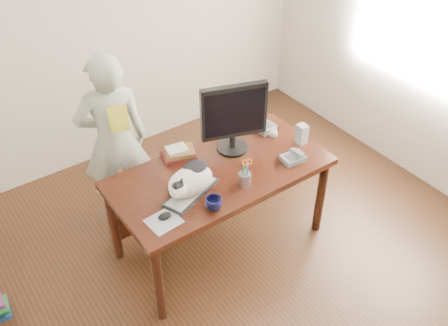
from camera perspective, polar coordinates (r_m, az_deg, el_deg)
room at (r=2.88m, az=6.36°, el=2.29°), size 4.50×4.50×4.50m
desk at (r=3.76m, az=-1.14°, el=-1.98°), size 1.60×0.80×0.75m
keyboard at (r=3.42m, az=-3.78°, el=-3.38°), size 0.47×0.31×0.03m
cat at (r=3.34m, az=-3.97°, el=-2.08°), size 0.41×0.31×0.24m
monitor at (r=3.63m, az=1.13°, el=5.47°), size 0.49×0.31×0.56m
pen_cup at (r=3.46m, az=2.40°, el=-1.68°), size 0.11×0.11×0.22m
mousepad at (r=3.25m, az=-6.90°, el=-6.62°), size 0.22×0.20×0.00m
mouse at (r=3.26m, az=-6.79°, el=-6.04°), size 0.10×0.07×0.04m
coffee_mug at (r=3.29m, az=-1.19°, el=-4.63°), size 0.16×0.16×0.09m
phone at (r=3.73m, az=7.97°, el=0.64°), size 0.19×0.15×0.08m
speaker at (r=3.89m, az=8.89°, el=3.29°), size 0.07×0.08×0.16m
baseball at (r=3.95m, az=5.69°, el=3.33°), size 0.07×0.07×0.07m
book_stack at (r=3.73m, az=-5.18°, el=1.13°), size 0.27×0.23×0.09m
calculator at (r=4.04m, az=4.48°, el=4.21°), size 0.15×0.20×0.06m
person at (r=4.00m, az=-12.48°, el=2.50°), size 0.63×0.50×1.50m
held_book at (r=3.70m, az=-11.97°, el=5.00°), size 0.16×0.12×0.20m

